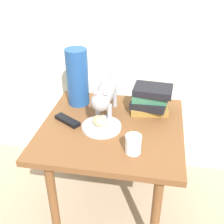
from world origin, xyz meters
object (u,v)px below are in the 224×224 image
cat (106,93)px  green_vase (77,77)px  side_table (112,139)px  bread_roll (99,121)px  candle_jar (133,145)px  plate (102,127)px  book_stack (150,99)px  tv_remote (67,120)px

cat → green_vase: size_ratio=1.52×
side_table → bread_roll: (-0.06, -0.03, 0.12)m
candle_jar → cat: bearing=122.0°
bread_roll → green_vase: 0.31m
green_vase → candle_jar: green_vase is taller
side_table → candle_jar: candle_jar is taller
plate → cat: 0.17m
bread_roll → cat: bearing=86.0°
bread_roll → side_table: bearing=25.6°
cat → green_vase: bearing=148.4°
bread_roll → green_vase: (-0.17, 0.23, 0.12)m
cat → book_stack: 0.25m
bread_roll → tv_remote: 0.17m
green_vase → side_table: bearing=-41.6°
green_vase → candle_jar: (0.35, -0.39, -0.12)m
side_table → plate: bearing=-150.6°
book_stack → green_vase: (-0.40, 0.02, 0.09)m
green_vase → cat: bearing=-31.6°
bread_roll → cat: cat is taller
bread_roll → candle_jar: size_ratio=0.94×
bread_roll → tv_remote: size_ratio=0.53×
book_stack → tv_remote: size_ratio=1.50×
bread_roll → cat: size_ratio=0.17×
cat → book_stack: bearing=21.5°
bread_roll → candle_jar: 0.24m
book_stack → green_vase: green_vase is taller
plate → book_stack: size_ratio=0.86×
bread_roll → green_vase: size_ratio=0.25×
candle_jar → green_vase: bearing=132.2°
book_stack → bread_roll: bearing=-138.1°
book_stack → plate: bearing=-136.9°
bread_roll → book_stack: bearing=41.9°
cat → green_vase: 0.21m
plate → green_vase: size_ratio=0.62×
plate → green_vase: (-0.18, 0.23, 0.15)m
green_vase → plate: bearing=-51.9°
bread_roll → plate: bearing=4.6°
side_table → tv_remote: bearing=-178.6°
book_stack → green_vase: 0.41m
book_stack → green_vase: bearing=177.1°
side_table → plate: 0.10m
candle_jar → side_table: bearing=123.8°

